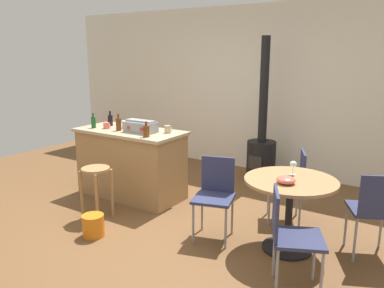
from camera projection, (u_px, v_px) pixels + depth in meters
name	position (u px, v px, depth m)	size (l,w,h in m)	color
ground_plane	(165.00, 226.00, 4.41)	(8.80, 8.80, 0.00)	brown
back_wall	(261.00, 90.00, 6.28)	(8.00, 0.10, 2.70)	silver
kitchen_island	(131.00, 163.00, 5.25)	(1.50, 0.71, 0.93)	#A37A4C
wooden_stool	(96.00, 181.00, 4.54)	(0.33, 0.33, 0.62)	#A37A4C
dining_table	(290.00, 197.00, 3.75)	(0.90, 0.90, 0.74)	black
folding_chair_near	(374.00, 208.00, 3.59)	(0.53, 0.53, 0.87)	navy
folding_chair_far	(291.00, 181.00, 4.43)	(0.53, 0.53, 0.85)	navy
folding_chair_left	(215.00, 192.00, 4.05)	(0.50, 0.50, 0.86)	navy
folding_chair_right	(290.00, 233.00, 3.10)	(0.53, 0.53, 0.87)	navy
wood_stove	(261.00, 148.00, 5.85)	(0.44, 0.45, 2.18)	black
toolbox	(141.00, 127.00, 4.98)	(0.43, 0.23, 0.16)	gray
bottle_0	(110.00, 120.00, 5.44)	(0.07, 0.07, 0.21)	black
bottle_1	(146.00, 131.00, 4.71)	(0.08, 0.08, 0.19)	#603314
bottle_2	(93.00, 122.00, 5.28)	(0.06, 0.06, 0.21)	#194C23
bottle_3	(119.00, 124.00, 5.10)	(0.07, 0.07, 0.22)	#603314
cup_0	(107.00, 125.00, 5.25)	(0.12, 0.08, 0.08)	#DB6651
cup_1	(168.00, 129.00, 4.94)	(0.12, 0.08, 0.10)	tan
cup_2	(110.00, 120.00, 5.60)	(0.12, 0.08, 0.09)	#DB6651
cup_3	(125.00, 124.00, 5.28)	(0.13, 0.09, 0.10)	white
wine_glass	(293.00, 165.00, 3.83)	(0.07, 0.07, 0.14)	silver
serving_bowl	(286.00, 180.00, 3.58)	(0.18, 0.18, 0.07)	#DB6651
plastic_bucket	(93.00, 226.00, 4.14)	(0.24, 0.24, 0.24)	orange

